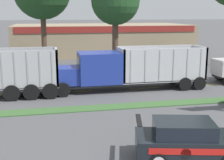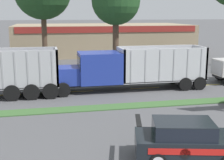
{
  "view_description": "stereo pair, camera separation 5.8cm",
  "coord_description": "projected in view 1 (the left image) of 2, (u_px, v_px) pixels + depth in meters",
  "views": [
    {
      "loc": [
        -4.72,
        -7.58,
        5.84
      ],
      "look_at": [
        -1.09,
        9.48,
        2.12
      ],
      "focal_mm": 50.0,
      "sensor_mm": 36.0,
      "label": 1
    },
    {
      "loc": [
        -4.66,
        -7.59,
        5.84
      ],
      "look_at": [
        -1.09,
        9.48,
        2.12
      ],
      "focal_mm": 50.0,
      "sensor_mm": 36.0,
      "label": 2
    }
  ],
  "objects": [
    {
      "name": "centre_line_6",
      "position": [
        206.0,
        85.0,
        26.08
      ],
      "size": [
        2.4,
        0.14,
        0.01
      ],
      "primitive_type": "cube",
      "color": "yellow",
      "rests_on": "ground_plane"
    },
    {
      "name": "rally_car",
      "position": [
        188.0,
        140.0,
        12.56
      ],
      "size": [
        4.62,
        2.81,
        1.69
      ],
      "color": "black",
      "rests_on": "ground_plane"
    },
    {
      "name": "store_building_backdrop",
      "position": [
        101.0,
        39.0,
        47.05
      ],
      "size": [
        25.47,
        12.1,
        4.27
      ],
      "color": "#9E896B",
      "rests_on": "ground_plane"
    },
    {
      "name": "grass_verge",
      "position": [
        124.0,
        106.0,
        19.98
      ],
      "size": [
        120.0,
        1.2,
        0.06
      ],
      "primitive_type": "cube",
      "color": "#3D6633",
      "rests_on": "ground_plane"
    },
    {
      "name": "centre_line_4",
      "position": [
        77.0,
        91.0,
        23.88
      ],
      "size": [
        2.4,
        0.14,
        0.01
      ],
      "primitive_type": "cube",
      "color": "yellow",
      "rests_on": "ground_plane"
    },
    {
      "name": "centre_line_3",
      "position": [
        4.0,
        95.0,
        22.78
      ],
      "size": [
        2.4,
        0.14,
        0.01
      ],
      "primitive_type": "cube",
      "color": "yellow",
      "rests_on": "ground_plane"
    },
    {
      "name": "dump_truck_trail",
      "position": [
        113.0,
        70.0,
        23.97
      ],
      "size": [
        12.48,
        2.81,
        3.29
      ],
      "color": "black",
      "rests_on": "ground_plane"
    },
    {
      "name": "centre_line_5",
      "position": [
        145.0,
        88.0,
        24.98
      ],
      "size": [
        2.4,
        0.14,
        0.01
      ],
      "primitive_type": "cube",
      "color": "yellow",
      "rests_on": "ground_plane"
    }
  ]
}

